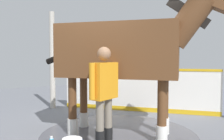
# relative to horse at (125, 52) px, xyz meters

# --- Properties ---
(ground_plane) EXTENTS (16.00, 16.00, 0.02)m
(ground_plane) POSITION_rel_horse_xyz_m (0.46, 0.24, -1.62)
(ground_plane) COLOR slate
(wet_patch) EXTENTS (3.04, 3.04, 0.00)m
(wet_patch) POSITION_rel_horse_xyz_m (0.09, 0.08, -1.61)
(wet_patch) COLOR #4C4C54
(wet_patch) RESTS_ON ground
(barrier_wall) EXTENTS (3.26, 2.95, 1.20)m
(barrier_wall) POSITION_rel_horse_xyz_m (1.48, -1.46, -1.05)
(barrier_wall) COLOR white
(barrier_wall) RESTS_ON ground
(roof_post_far) EXTENTS (0.16, 0.16, 2.82)m
(roof_post_far) POSITION_rel_horse_xyz_m (3.13, 0.42, -0.20)
(roof_post_far) COLOR #B7B2A8
(roof_post_far) RESTS_ON ground
(horse) EXTENTS (2.84, 2.61, 2.79)m
(horse) POSITION_rel_horse_xyz_m (0.00, 0.00, 0.00)
(horse) COLOR brown
(horse) RESTS_ON ground
(handler) EXTENTS (0.39, 0.63, 1.67)m
(handler) POSITION_rel_horse_xyz_m (-0.42, 0.70, -0.64)
(handler) COLOR black
(handler) RESTS_ON ground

